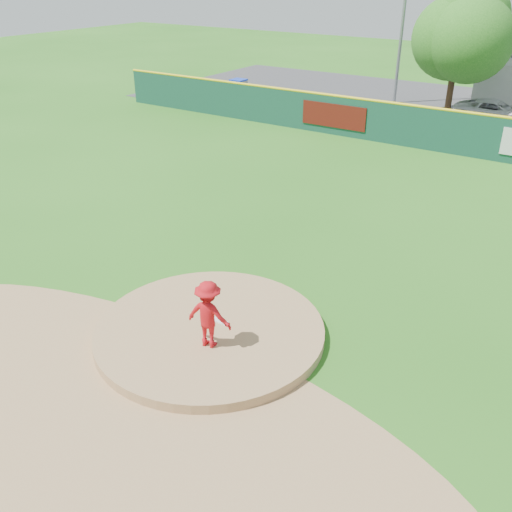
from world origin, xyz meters
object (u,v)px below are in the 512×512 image
Objects in this scene: deciduous_tree at (459,34)px; light_pole_left at (405,0)px; playground_slide at (238,90)px; van at (494,111)px; pitcher at (209,314)px.

light_pole_left reaches higher than deciduous_tree.
playground_slide is at bearing -149.24° from light_pole_left.
deciduous_tree is 4.72m from light_pole_left.
light_pole_left is at bearing 30.76° from playground_slide.
playground_slide is 0.23× the size of light_pole_left.
van is 0.59× the size of deciduous_tree.
deciduous_tree reaches higher than pitcher.
pitcher is at bearing 176.64° from van.
pitcher is 25.91m from deciduous_tree.
van is at bearing -100.47° from pitcher.
deciduous_tree is (-2.44, 25.56, 3.49)m from pitcher.
light_pole_left reaches higher than van.
pitcher is 28.74m from light_pole_left.
pitcher is at bearing -76.84° from light_pole_left.
deciduous_tree is 0.67× the size of light_pole_left.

